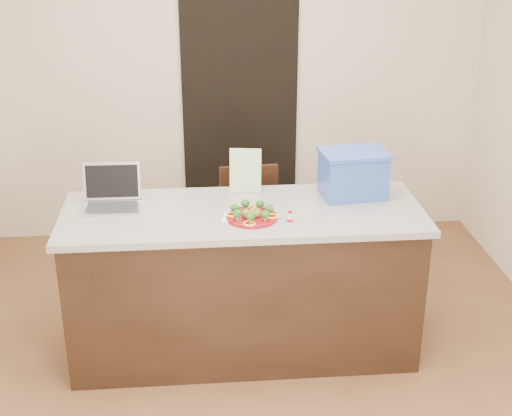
{
  "coord_description": "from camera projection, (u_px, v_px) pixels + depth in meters",
  "views": [
    {
      "loc": [
        -0.25,
        -3.46,
        2.52
      ],
      "look_at": [
        0.07,
        0.2,
        0.95
      ],
      "focal_mm": 50.0,
      "sensor_mm": 36.0,
      "label": 1
    }
  ],
  "objects": [
    {
      "name": "island",
      "position": [
        243.0,
        281.0,
        4.23
      ],
      "size": [
        2.06,
        0.76,
        0.92
      ],
      "color": "black",
      "rests_on": "ground"
    },
    {
      "name": "room_shell",
      "position": [
        245.0,
        101.0,
        3.54
      ],
      "size": [
        4.0,
        4.0,
        4.0
      ],
      "color": "white",
      "rests_on": "ground"
    },
    {
      "name": "chair",
      "position": [
        250.0,
        224.0,
        4.86
      ],
      "size": [
        0.43,
        0.43,
        0.9
      ],
      "rotation": [
        0.0,
        0.0,
        0.07
      ],
      "color": "black",
      "rests_on": "ground"
    },
    {
      "name": "plate",
      "position": [
        252.0,
        217.0,
        3.94
      ],
      "size": [
        0.28,
        0.28,
        0.02
      ],
      "rotation": [
        0.0,
        0.0,
        0.04
      ],
      "color": "maroon",
      "rests_on": "island"
    },
    {
      "name": "ground",
      "position": [
        247.0,
        371.0,
        4.18
      ],
      "size": [
        4.0,
        4.0,
        0.0
      ],
      "primitive_type": "plane",
      "color": "brown",
      "rests_on": "ground"
    },
    {
      "name": "pepper_rings",
      "position": [
        252.0,
        215.0,
        3.93
      ],
      "size": [
        0.28,
        0.28,
        0.01
      ],
      "color": "yellow",
      "rests_on": "plate"
    },
    {
      "name": "laptop",
      "position": [
        112.0,
        195.0,
        4.1
      ],
      "size": [
        0.33,
        0.26,
        0.23
      ],
      "rotation": [
        0.0,
        0.0,
        -0.01
      ],
      "color": "#BBBBC0",
      "rests_on": "island"
    },
    {
      "name": "knife",
      "position": [
        242.0,
        217.0,
        3.94
      ],
      "size": [
        0.04,
        0.21,
        0.01
      ],
      "rotation": [
        0.0,
        0.0,
        0.18
      ],
      "color": "silver",
      "rests_on": "napkin"
    },
    {
      "name": "fork",
      "position": [
        233.0,
        216.0,
        3.96
      ],
      "size": [
        0.06,
        0.13,
        0.0
      ],
      "rotation": [
        0.0,
        0.0,
        0.46
      ],
      "color": "#BDBCC1",
      "rests_on": "napkin"
    },
    {
      "name": "leaflet",
      "position": [
        245.0,
        171.0,
        4.26
      ],
      "size": [
        0.19,
        0.07,
        0.27
      ],
      "primitive_type": "cube",
      "rotation": [
        -0.14,
        0.0,
        -0.13
      ],
      "color": "white",
      "rests_on": "island"
    },
    {
      "name": "meatballs",
      "position": [
        252.0,
        213.0,
        3.92
      ],
      "size": [
        0.11,
        0.11,
        0.04
      ],
      "color": "olive",
      "rests_on": "plate"
    },
    {
      "name": "doorway",
      "position": [
        240.0,
        114.0,
        5.61
      ],
      "size": [
        0.9,
        0.02,
        2.0
      ],
      "primitive_type": "cube",
      "color": "black",
      "rests_on": "ground"
    },
    {
      "name": "napkin",
      "position": [
        236.0,
        217.0,
        3.95
      ],
      "size": [
        0.17,
        0.17,
        0.01
      ],
      "primitive_type": "cube",
      "rotation": [
        0.0,
        0.0,
        -0.2
      ],
      "color": "white",
      "rests_on": "island"
    },
    {
      "name": "yogurt_bottle",
      "position": [
        290.0,
        219.0,
        3.86
      ],
      "size": [
        0.03,
        0.03,
        0.07
      ],
      "rotation": [
        0.0,
        0.0,
        0.01
      ],
      "color": "beige",
      "rests_on": "island"
    },
    {
      "name": "blue_box",
      "position": [
        353.0,
        174.0,
        4.2
      ],
      "size": [
        0.41,
        0.32,
        0.28
      ],
      "rotation": [
        0.0,
        0.0,
        0.11
      ],
      "color": "#3050B0",
      "rests_on": "island"
    },
    {
      "name": "broccoli",
      "position": [
        252.0,
        209.0,
        3.92
      ],
      "size": [
        0.24,
        0.24,
        0.04
      ],
      "color": "#154C14",
      "rests_on": "plate"
    }
  ]
}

